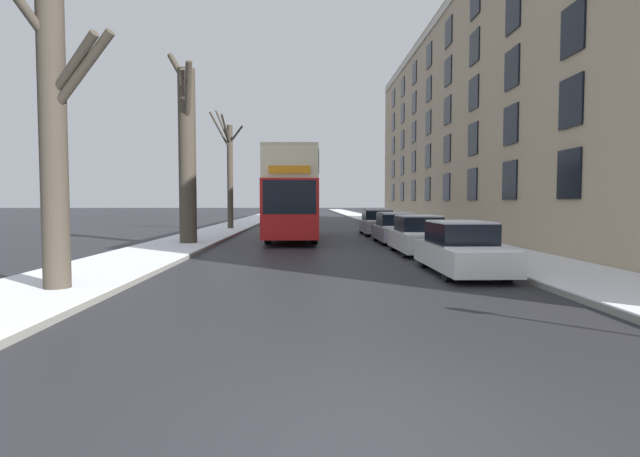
# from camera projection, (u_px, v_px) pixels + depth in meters

# --- Properties ---
(ground_plane) EXTENTS (320.00, 320.00, 0.00)m
(ground_plane) POSITION_uv_depth(u_px,v_px,m) (383.00, 441.00, 4.09)
(ground_plane) COLOR #28282D
(sidewalk_left) EXTENTS (3.16, 130.00, 0.16)m
(sidewalk_left) POSITION_uv_depth(u_px,v_px,m) (257.00, 218.00, 56.82)
(sidewalk_left) COLOR gray
(sidewalk_left) RESTS_ON ground
(sidewalk_right) EXTENTS (3.16, 130.00, 0.16)m
(sidewalk_right) POSITION_uv_depth(u_px,v_px,m) (366.00, 218.00, 57.16)
(sidewalk_right) COLOR gray
(sidewalk_right) RESTS_ON ground
(terrace_facade_right) EXTENTS (9.10, 47.74, 14.25)m
(terrace_facade_right) POSITION_uv_depth(u_px,v_px,m) (522.00, 115.00, 29.83)
(terrace_facade_right) COLOR tan
(terrace_facade_right) RESTS_ON ground
(bare_tree_left_0) EXTENTS (2.79, 1.86, 7.44)m
(bare_tree_left_0) POSITION_uv_depth(u_px,v_px,m) (52.00, 131.00, 10.21)
(bare_tree_left_0) COLOR #423A30
(bare_tree_left_0) RESTS_ON ground
(bare_tree_left_1) EXTENTS (1.76, 2.91, 8.72)m
(bare_tree_left_1) POSITION_uv_depth(u_px,v_px,m) (187.00, 151.00, 21.78)
(bare_tree_left_1) COLOR #423A30
(bare_tree_left_1) RESTS_ON ground
(bare_tree_left_2) EXTENTS (2.31, 2.78, 8.29)m
(bare_tree_left_2) POSITION_uv_depth(u_px,v_px,m) (229.00, 171.00, 33.88)
(bare_tree_left_2) COLOR #423A30
(bare_tree_left_2) RESTS_ON ground
(double_decker_bus) EXTENTS (2.52, 11.25, 4.46)m
(double_decker_bus) POSITION_uv_depth(u_px,v_px,m) (293.00, 191.00, 26.39)
(double_decker_bus) COLOR red
(double_decker_bus) RESTS_ON ground
(parked_car_0) EXTENTS (1.69, 4.32, 1.43)m
(parked_car_0) POSITION_uv_depth(u_px,v_px,m) (461.00, 250.00, 13.58)
(parked_car_0) COLOR silver
(parked_car_0) RESTS_ON ground
(parked_car_1) EXTENTS (1.70, 4.13, 1.46)m
(parked_car_1) POSITION_uv_depth(u_px,v_px,m) (419.00, 236.00, 18.76)
(parked_car_1) COLOR silver
(parked_car_1) RESTS_ON ground
(parked_car_2) EXTENTS (1.72, 4.26, 1.46)m
(parked_car_2) POSITION_uv_depth(u_px,v_px,m) (395.00, 229.00, 23.76)
(parked_car_2) COLOR #9EA3AD
(parked_car_2) RESTS_ON ground
(parked_car_3) EXTENTS (1.84, 4.37, 1.53)m
(parked_car_3) POSITION_uv_depth(u_px,v_px,m) (377.00, 223.00, 29.77)
(parked_car_3) COLOR #9EA3AD
(parked_car_3) RESTS_ON ground
(oncoming_van) EXTENTS (1.92, 5.54, 2.36)m
(oncoming_van) POSITION_uv_depth(u_px,v_px,m) (289.00, 209.00, 47.12)
(oncoming_van) COLOR #9EA3AD
(oncoming_van) RESTS_ON ground
(pedestrian_left_sidewalk) EXTENTS (0.37, 0.37, 1.68)m
(pedestrian_left_sidewalk) POSITION_uv_depth(u_px,v_px,m) (184.00, 224.00, 23.46)
(pedestrian_left_sidewalk) COLOR #4C4742
(pedestrian_left_sidewalk) RESTS_ON ground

